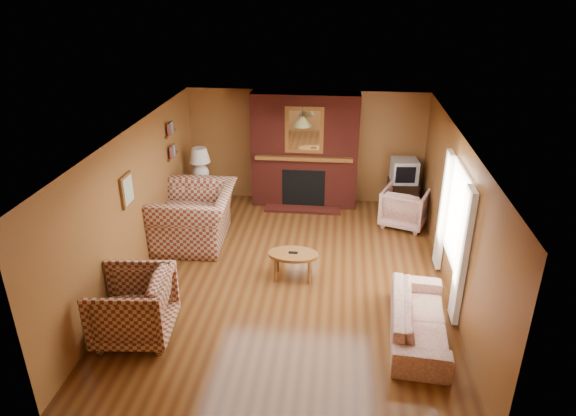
# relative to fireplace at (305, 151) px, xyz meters

# --- Properties ---
(floor) EXTENTS (6.50, 6.50, 0.00)m
(floor) POSITION_rel_fireplace_xyz_m (0.00, -2.98, -1.18)
(floor) COLOR #4A250F
(floor) RESTS_ON ground
(ceiling) EXTENTS (6.50, 6.50, 0.00)m
(ceiling) POSITION_rel_fireplace_xyz_m (0.00, -2.98, 1.22)
(ceiling) COLOR silver
(ceiling) RESTS_ON wall_back
(wall_back) EXTENTS (6.50, 0.00, 6.50)m
(wall_back) POSITION_rel_fireplace_xyz_m (0.00, 0.27, 0.02)
(wall_back) COLOR #92592D
(wall_back) RESTS_ON floor
(wall_front) EXTENTS (6.50, 0.00, 6.50)m
(wall_front) POSITION_rel_fireplace_xyz_m (0.00, -6.23, 0.02)
(wall_front) COLOR #92592D
(wall_front) RESTS_ON floor
(wall_left) EXTENTS (0.00, 6.50, 6.50)m
(wall_left) POSITION_rel_fireplace_xyz_m (-2.50, -2.98, 0.02)
(wall_left) COLOR #92592D
(wall_left) RESTS_ON floor
(wall_right) EXTENTS (0.00, 6.50, 6.50)m
(wall_right) POSITION_rel_fireplace_xyz_m (2.50, -2.98, 0.02)
(wall_right) COLOR #92592D
(wall_right) RESTS_ON floor
(fireplace) EXTENTS (2.20, 0.82, 2.40)m
(fireplace) POSITION_rel_fireplace_xyz_m (0.00, 0.00, 0.00)
(fireplace) COLOR #571913
(fireplace) RESTS_ON floor
(window_right) EXTENTS (0.10, 1.85, 2.00)m
(window_right) POSITION_rel_fireplace_xyz_m (2.45, -3.18, -0.06)
(window_right) COLOR beige
(window_right) RESTS_ON wall_right
(bookshelf) EXTENTS (0.09, 0.55, 0.71)m
(bookshelf) POSITION_rel_fireplace_xyz_m (-2.44, -1.08, 0.48)
(bookshelf) COLOR brown
(bookshelf) RESTS_ON wall_left
(botanical_print) EXTENTS (0.05, 0.40, 0.50)m
(botanical_print) POSITION_rel_fireplace_xyz_m (-2.47, -3.28, 0.37)
(botanical_print) COLOR brown
(botanical_print) RESTS_ON wall_left
(pendant_light) EXTENTS (0.36, 0.36, 0.48)m
(pendant_light) POSITION_rel_fireplace_xyz_m (0.00, -0.68, 0.82)
(pendant_light) COLOR black
(pendant_light) RESTS_ON ceiling
(plaid_loveseat) EXTENTS (1.46, 1.65, 1.03)m
(plaid_loveseat) POSITION_rel_fireplace_xyz_m (-1.85, -1.96, -0.67)
(plaid_loveseat) COLOR maroon
(plaid_loveseat) RESTS_ON floor
(plaid_armchair) EXTENTS (1.12, 1.10, 0.94)m
(plaid_armchair) POSITION_rel_fireplace_xyz_m (-1.95, -4.72, -0.71)
(plaid_armchair) COLOR maroon
(plaid_armchair) RESTS_ON floor
(floral_sofa) EXTENTS (0.87, 1.92, 0.55)m
(floral_sofa) POSITION_rel_fireplace_xyz_m (1.90, -4.32, -0.91)
(floral_sofa) COLOR beige
(floral_sofa) RESTS_ON floor
(floral_armchair) EXTENTS (1.07, 1.09, 0.78)m
(floral_armchair) POSITION_rel_fireplace_xyz_m (2.05, -0.84, -0.79)
(floral_armchair) COLOR beige
(floral_armchair) RESTS_ON floor
(coffee_table) EXTENTS (0.81, 0.50, 0.48)m
(coffee_table) POSITION_rel_fireplace_xyz_m (0.05, -3.03, -0.79)
(coffee_table) COLOR brown
(coffee_table) RESTS_ON floor
(side_table) EXTENTS (0.50, 0.50, 0.65)m
(side_table) POSITION_rel_fireplace_xyz_m (-2.10, -0.53, -0.86)
(side_table) COLOR brown
(side_table) RESTS_ON floor
(table_lamp) EXTENTS (0.43, 0.43, 0.70)m
(table_lamp) POSITION_rel_fireplace_xyz_m (-2.10, -0.53, -0.14)
(table_lamp) COLOR silver
(table_lamp) RESTS_ON side_table
(tv_stand) EXTENTS (0.63, 0.57, 0.67)m
(tv_stand) POSITION_rel_fireplace_xyz_m (2.05, -0.18, -0.85)
(tv_stand) COLOR black
(tv_stand) RESTS_ON floor
(crt_tv) EXTENTS (0.55, 0.55, 0.47)m
(crt_tv) POSITION_rel_fireplace_xyz_m (2.05, -0.19, -0.28)
(crt_tv) COLOR #A9ABB0
(crt_tv) RESTS_ON tv_stand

